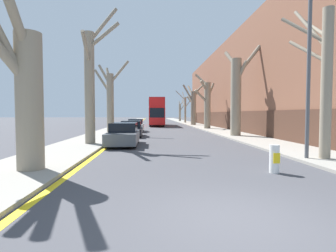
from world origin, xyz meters
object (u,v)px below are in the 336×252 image
object	(u,v)px
street_tree_right_4	(185,108)
street_tree_right_0	(323,75)
street_tree_left_2	(110,99)
parked_car_0	(124,135)
street_tree_right_1	(237,94)
lamp_post	(307,46)
traffic_bollard	(274,159)
double_decker_bus	(156,111)
street_tree_right_3	(193,105)
parked_car_2	(136,126)
street_tree_left_1	(91,83)
street_tree_right_2	(207,103)
street_tree_left_0	(24,90)
street_tree_right_5	(180,111)
parked_car_1	(131,129)

from	to	relation	value
street_tree_right_4	street_tree_right_0	bearing A→B (deg)	-89.96
street_tree_left_2	parked_car_0	distance (m)	9.40
street_tree_right_1	street_tree_right_4	world-z (taller)	street_tree_right_1
street_tree_right_1	lamp_post	bearing A→B (deg)	-94.18
parked_car_0	traffic_bollard	world-z (taller)	parked_car_0
street_tree_left_2	parked_car_0	world-z (taller)	street_tree_left_2
double_decker_bus	street_tree_right_3	bearing A→B (deg)	6.68
parked_car_2	street_tree_right_4	bearing A→B (deg)	71.56
street_tree_left_1	double_decker_bus	world-z (taller)	street_tree_left_1
street_tree_right_4	parked_car_2	world-z (taller)	street_tree_right_4
street_tree_left_1	street_tree_right_3	bearing A→B (deg)	68.61
street_tree_right_2	street_tree_left_2	bearing A→B (deg)	-143.38
street_tree_right_2	parked_car_2	world-z (taller)	street_tree_right_2
street_tree_left_0	street_tree_right_5	world-z (taller)	street_tree_right_5
street_tree_left_1	street_tree_right_5	xyz separation A→B (m)	(11.45, 52.22, -1.26)
lamp_post	street_tree_right_0	bearing A→B (deg)	0.57
parked_car_1	street_tree_right_2	bearing A→B (deg)	49.46
street_tree_right_1	parked_car_1	bearing A→B (deg)	175.21
parked_car_0	double_decker_bus	bearing A→B (deg)	84.62
street_tree_right_0	parked_car_1	size ratio (longest dim) A/B	1.79
street_tree_left_2	street_tree_right_1	size ratio (longest dim) A/B	0.88
street_tree_left_1	parked_car_1	size ratio (longest dim) A/B	2.23
street_tree_right_0	street_tree_right_4	distance (m)	46.27
double_decker_bus	street_tree_left_1	bearing A→B (deg)	-99.59
double_decker_bus	street_tree_right_5	bearing A→B (deg)	74.57
street_tree_right_4	lamp_post	size ratio (longest dim) A/B	0.80
street_tree_left_2	double_decker_bus	size ratio (longest dim) A/B	0.63
street_tree_left_0	street_tree_left_1	size ratio (longest dim) A/B	0.68
street_tree_left_0	double_decker_bus	size ratio (longest dim) A/B	0.54
street_tree_right_5	parked_car_2	distance (m)	40.58
street_tree_left_0	lamp_post	bearing A→B (deg)	9.32
double_decker_bus	traffic_bollard	bearing A→B (deg)	-84.65
street_tree_right_1	parked_car_1	size ratio (longest dim) A/B	1.99
street_tree_left_1	parked_car_2	bearing A→B (deg)	80.85
street_tree_left_0	parked_car_2	size ratio (longest dim) A/B	1.45
lamp_post	street_tree_left_2	bearing A→B (deg)	125.58
street_tree_right_2	street_tree_right_1	bearing A→B (deg)	-88.91
street_tree_left_0	street_tree_right_1	distance (m)	17.94
street_tree_right_1	street_tree_right_2	size ratio (longest dim) A/B	1.09
street_tree_right_4	double_decker_bus	bearing A→B (deg)	-117.61
parked_car_0	street_tree_right_0	bearing A→B (deg)	-33.67
street_tree_right_4	street_tree_right_2	bearing A→B (deg)	-90.16
lamp_post	traffic_bollard	bearing A→B (deg)	-137.64
street_tree_right_3	lamp_post	bearing A→B (deg)	-91.15
parked_car_2	parked_car_1	bearing A→B (deg)	-90.00
street_tree_left_2	street_tree_right_3	xyz separation A→B (m)	(11.28, 19.83, 0.18)
double_decker_bus	traffic_bollard	distance (m)	36.28
street_tree_right_0	street_tree_right_1	world-z (taller)	street_tree_right_1
parked_car_0	parked_car_2	size ratio (longest dim) A/B	1.06
street_tree_right_0	parked_car_1	distance (m)	15.83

